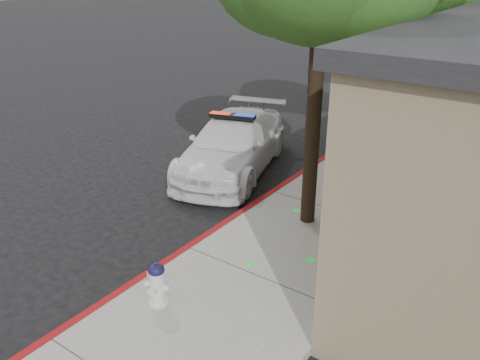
% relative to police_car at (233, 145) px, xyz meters
% --- Properties ---
extents(ground, '(120.00, 120.00, 0.00)m').
position_rel_police_car_xyz_m(ground, '(1.67, -3.79, -0.70)').
color(ground, black).
rests_on(ground, ground).
extents(sidewalk, '(3.20, 60.00, 0.15)m').
position_rel_police_car_xyz_m(sidewalk, '(3.27, -0.79, -0.63)').
color(sidewalk, gray).
rests_on(sidewalk, ground).
extents(red_curb, '(0.14, 60.00, 0.16)m').
position_rel_police_car_xyz_m(red_curb, '(1.73, -0.79, -0.62)').
color(red_curb, maroon).
rests_on(red_curb, ground).
extents(police_car, '(3.32, 5.19, 1.52)m').
position_rel_police_car_xyz_m(police_car, '(0.00, 0.00, 0.00)').
color(police_car, white).
rests_on(police_car, ground).
extents(fire_hydrant, '(0.43, 0.37, 0.74)m').
position_rel_police_car_xyz_m(fire_hydrant, '(2.46, -5.32, -0.18)').
color(fire_hydrant, silver).
rests_on(fire_hydrant, sidewalk).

